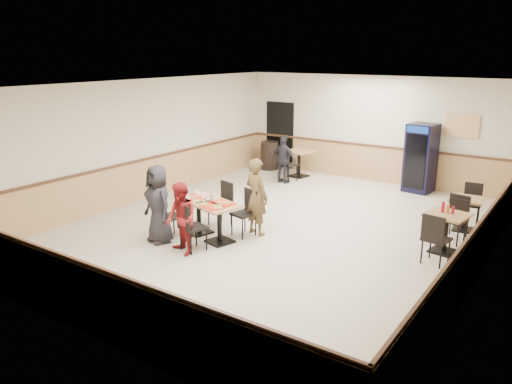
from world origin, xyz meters
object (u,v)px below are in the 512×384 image
Objects in this scene: diner_woman_left at (158,204)px; pepsi_cooler at (421,158)px; main_table at (209,214)px; trash_bin at (270,155)px; side_table_near at (446,227)px; lone_diner at (283,160)px; diner_man_opposite at (256,197)px; back_table at (299,159)px; diner_woman_right at (181,219)px; side_table_far at (465,209)px.

pepsi_cooler reaches higher than diner_woman_left.
diner_woman_left is (-0.67, -0.72, 0.27)m from main_table.
side_table_near is at bearing -31.46° from trash_bin.
lone_diner is (-1.04, 4.58, 0.17)m from main_table.
pepsi_cooler is (3.10, 6.59, 0.14)m from diner_woman_left.
back_table is (-1.70, 4.76, -0.27)m from diner_man_opposite.
diner_woman_right reaches higher than trash_bin.
diner_man_opposite reaches higher than diner_woman_left.
diner_woman_left is at bearing -139.82° from side_table_far.
lone_diner reaches higher than trash_bin.
side_table_near is at bearing 44.75° from diner_woman_left.
diner_woman_right is (0.12, -0.93, 0.17)m from main_table.
diner_man_opposite reaches higher than trash_bin.
diner_man_opposite is at bearing -70.30° from back_table.
side_table_near is 0.92× the size of trash_bin.
diner_woman_right is at bearing 104.99° from lone_diner.
lone_diner is at bearing -90.00° from back_table.
lone_diner reaches higher than main_table.
lone_diner is 1.55× the size of trash_bin.
trash_bin is (-2.98, 5.11, -0.36)m from diner_man_opposite.
diner_woman_left is at bearing -86.59° from back_table.
lone_diner is 0.91m from back_table.
diner_woman_right is 0.75× the size of pepsi_cooler.
pepsi_cooler is at bearing -156.42° from lone_diner.
lone_diner is at bearing -53.17° from diner_man_opposite.
side_table_far is (0.03, 1.47, -0.04)m from side_table_near.
pepsi_cooler is (2.31, 6.80, 0.23)m from diner_woman_right.
lone_diner is at bearing -44.47° from trash_bin.
main_table is 5.34m from side_table_far.
main_table reaches higher than side_table_far.
main_table reaches higher than side_table_near.
trash_bin is at bearing 148.54° from side_table_near.
trash_bin is (-2.43, 6.76, -0.24)m from diner_woman_right.
main_table is 6.27m from trash_bin.
trash_bin is (-2.31, 5.83, -0.07)m from main_table.
side_table_near is at bearing -34.79° from back_table.
lone_diner is 5.83m from side_table_near.
diner_woman_right is at bearing 84.60° from diner_man_opposite.
lone_diner reaches higher than back_table.
back_table is (-1.16, 6.41, -0.15)m from diner_woman_right.
pepsi_cooler reaches higher than trash_bin.
side_table_far is (4.16, 3.36, -0.04)m from main_table.
main_table is 1.02m from diner_woman_left.
diner_woman_left is 6.21m from back_table.
diner_woman_right is at bearing -133.29° from side_table_far.
side_table_far is 0.81× the size of trash_bin.
diner_man_opposite is at bearing 62.10° from main_table.
pepsi_cooler reaches higher than back_table.
diner_man_opposite is at bearing -101.72° from pepsi_cooler.
diner_woman_left is at bearing 60.06° from diner_man_opposite.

